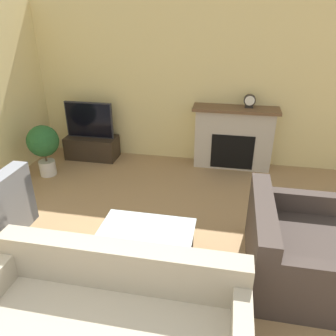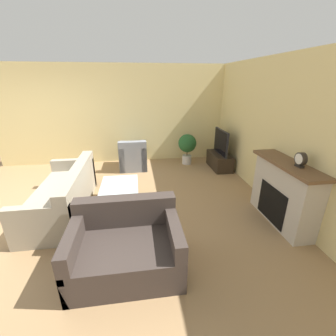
{
  "view_description": "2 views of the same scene",
  "coord_description": "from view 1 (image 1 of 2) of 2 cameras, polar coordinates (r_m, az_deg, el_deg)",
  "views": [
    {
      "loc": [
        0.95,
        -0.77,
        2.55
      ],
      "look_at": [
        0.27,
        2.76,
        0.78
      ],
      "focal_mm": 35.0,
      "sensor_mm": 36.0,
      "label": 1
    },
    {
      "loc": [
        4.04,
        2.28,
        2.26
      ],
      "look_at": [
        0.47,
        2.8,
        0.85
      ],
      "focal_mm": 24.0,
      "sensor_mm": 36.0,
      "label": 2
    }
  ],
  "objects": [
    {
      "name": "wall_back",
      "position": [
        5.82,
        1.36,
        14.27
      ],
      "size": [
        7.99,
        0.06,
        2.7
      ],
      "color": "beige",
      "rests_on": "ground_plane"
    },
    {
      "name": "fireplace",
      "position": [
        5.76,
        11.32,
        5.46
      ],
      "size": [
        1.42,
        0.42,
        1.07
      ],
      "color": "#BCB2A3",
      "rests_on": "ground_plane"
    },
    {
      "name": "tv_stand",
      "position": [
        6.28,
        -13.05,
        3.55
      ],
      "size": [
        0.94,
        0.45,
        0.41
      ],
      "color": "#2D2319",
      "rests_on": "ground_plane"
    },
    {
      "name": "tv",
      "position": [
        6.1,
        -13.56,
        8.13
      ],
      "size": [
        0.87,
        0.06,
        0.65
      ],
      "color": "#232328",
      "rests_on": "tv_stand"
    },
    {
      "name": "couch_sectional",
      "position": [
        2.93,
        -9.68,
        -24.86
      ],
      "size": [
        2.13,
        0.87,
        0.82
      ],
      "color": "#9E937F",
      "rests_on": "ground_plane"
    },
    {
      "name": "couch_loveseat",
      "position": [
        3.72,
        20.77,
        -13.32
      ],
      "size": [
        0.97,
        1.34,
        0.82
      ],
      "rotation": [
        0.0,
        0.0,
        1.57
      ],
      "color": "#3D332D",
      "rests_on": "ground_plane"
    },
    {
      "name": "coffee_table",
      "position": [
        3.53,
        -3.95,
        -11.54
      ],
      "size": [
        1.01,
        0.69,
        0.43
      ],
      "color": "#333338",
      "rests_on": "ground_plane"
    },
    {
      "name": "potted_plant",
      "position": [
        5.71,
        -20.87,
        3.88
      ],
      "size": [
        0.51,
        0.51,
        0.86
      ],
      "color": "beige",
      "rests_on": "ground_plane"
    },
    {
      "name": "mantel_clock",
      "position": [
        5.58,
        14.03,
        11.28
      ],
      "size": [
        0.19,
        0.07,
        0.22
      ],
      "color": "#28231E",
      "rests_on": "fireplace"
    }
  ]
}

